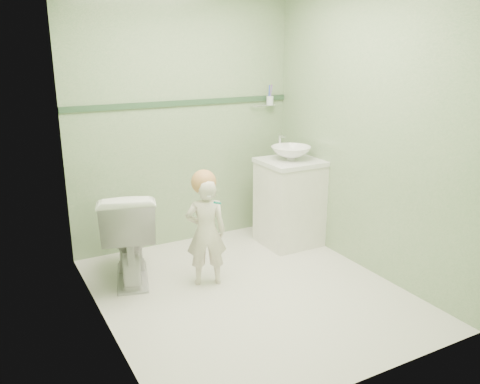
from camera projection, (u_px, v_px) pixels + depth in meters
ground at (249, 292)px, 3.92m from camera, size 2.50×2.50×0.00m
room_shell at (250, 141)px, 3.57m from camera, size 2.50×2.54×2.40m
trim_stripe at (183, 103)px, 4.57m from camera, size 2.20×0.02×0.05m
vanity at (289, 204)px, 4.78m from camera, size 0.52×0.50×0.80m
counter at (291, 162)px, 4.66m from camera, size 0.54×0.52×0.04m
basin at (291, 153)px, 4.63m from camera, size 0.37×0.37×0.13m
faucet at (280, 141)px, 4.77m from camera, size 0.03×0.13×0.18m
cup_holder at (269, 101)px, 4.94m from camera, size 0.26×0.07×0.21m
toilet at (129, 234)px, 4.04m from camera, size 0.62×0.85×0.77m
toddler at (206, 232)px, 3.94m from camera, size 0.37×0.31×0.88m
hair_cap at (204, 182)px, 3.84m from camera, size 0.20×0.20×0.20m
teal_toothbrush at (216, 202)px, 3.75m from camera, size 0.11×0.14×0.08m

